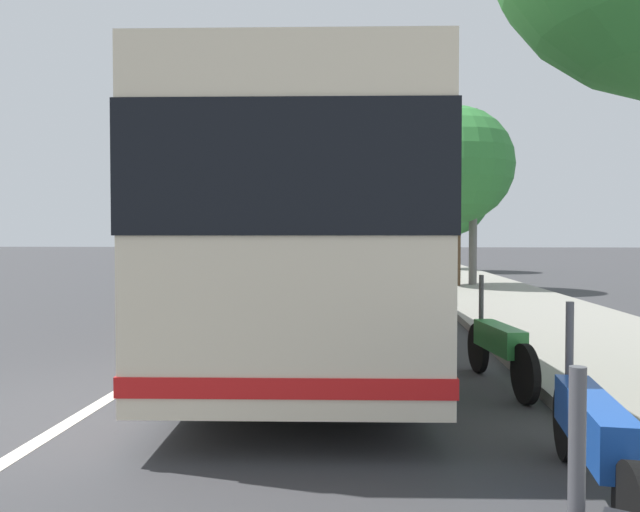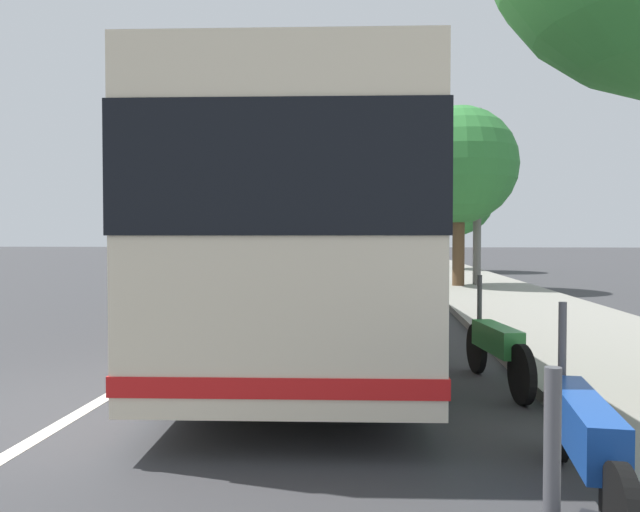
% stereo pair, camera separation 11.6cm
% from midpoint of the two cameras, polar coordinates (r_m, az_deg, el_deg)
% --- Properties ---
extents(ground_plane, '(220.00, 220.00, 0.00)m').
position_cam_midpoint_polar(ground_plane, '(6.90, -20.63, -12.97)').
color(ground_plane, '#38383A').
extents(sidewalk_curb, '(110.00, 3.60, 0.14)m').
position_cam_midpoint_polar(sidewalk_curb, '(16.51, 17.14, -4.17)').
color(sidewalk_curb, gray).
rests_on(sidewalk_curb, ground).
extents(lane_divider_line, '(110.00, 0.16, 0.01)m').
position_cam_midpoint_polar(lane_divider_line, '(16.38, -5.50, -4.38)').
color(lane_divider_line, silver).
rests_on(lane_divider_line, ground).
extents(coach_bus, '(11.46, 3.25, 3.29)m').
position_cam_midpoint_polar(coach_bus, '(10.24, -1.04, 2.46)').
color(coach_bus, beige).
rests_on(coach_bus, ground).
extents(motorcycle_by_tree, '(2.34, 0.38, 1.25)m').
position_cam_midpoint_polar(motorcycle_by_tree, '(4.46, 23.21, -14.93)').
color(motorcycle_by_tree, black).
rests_on(motorcycle_by_tree, ground).
extents(motorcycle_mid_row, '(2.14, 0.41, 1.26)m').
position_cam_midpoint_polar(motorcycle_mid_row, '(7.54, 15.79, -8.07)').
color(motorcycle_mid_row, black).
rests_on(motorcycle_mid_row, ground).
extents(car_oncoming, '(4.44, 2.12, 1.44)m').
position_cam_midpoint_polar(car_oncoming, '(22.18, 3.18, -1.00)').
color(car_oncoming, gray).
rests_on(car_oncoming, ground).
extents(car_side_street, '(4.29, 2.12, 1.40)m').
position_cam_midpoint_polar(car_side_street, '(41.71, 3.09, 0.23)').
color(car_side_street, red).
rests_on(car_side_street, ground).
extents(car_far_distant, '(4.68, 1.99, 1.40)m').
position_cam_midpoint_polar(car_far_distant, '(54.58, -0.36, 0.57)').
color(car_far_distant, gold).
rests_on(car_far_distant, ground).
extents(car_behind_bus, '(4.16, 2.02, 1.42)m').
position_cam_midpoint_polar(car_behind_bus, '(33.37, 4.02, -0.14)').
color(car_behind_bus, navy).
rests_on(car_behind_bus, ground).
extents(roadside_tree_mid_block, '(3.89, 3.89, 6.11)m').
position_cam_midpoint_polar(roadside_tree_mid_block, '(21.24, 12.24, 8.17)').
color(roadside_tree_mid_block, brown).
rests_on(roadside_tree_mid_block, ground).
extents(roadside_tree_far_block, '(3.89, 3.89, 5.75)m').
position_cam_midpoint_polar(roadside_tree_far_block, '(32.55, 11.93, 5.29)').
color(roadside_tree_far_block, brown).
rests_on(roadside_tree_far_block, ground).
extents(utility_pole, '(0.27, 0.27, 6.13)m').
position_cam_midpoint_polar(utility_pole, '(21.76, 13.84, 5.14)').
color(utility_pole, slate).
rests_on(utility_pole, ground).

